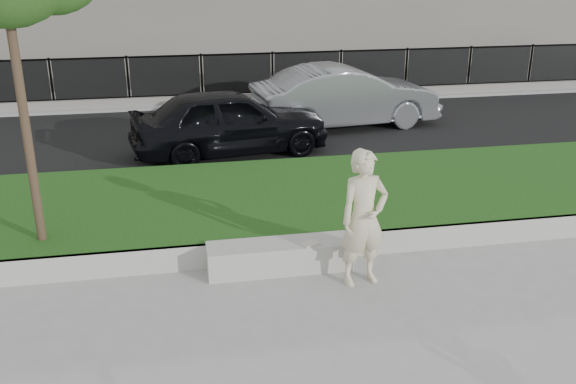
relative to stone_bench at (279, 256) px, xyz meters
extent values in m
plane|color=gray|center=(0.18, -0.80, -0.22)|extent=(90.00, 90.00, 0.00)
cube|color=black|center=(0.18, 2.20, -0.02)|extent=(34.00, 4.00, 0.40)
cube|color=#AAA89F|center=(0.18, 0.24, -0.02)|extent=(34.00, 0.08, 0.40)
cube|color=black|center=(0.18, 7.70, -0.20)|extent=(34.00, 7.00, 0.04)
cube|color=gray|center=(0.18, 12.20, -0.16)|extent=(34.00, 3.00, 0.12)
cube|color=slate|center=(0.18, 11.20, 0.02)|extent=(32.00, 0.30, 0.24)
cube|color=black|center=(0.18, 11.20, 0.65)|extent=(32.00, 0.04, 1.50)
cube|color=black|center=(0.18, 11.20, 1.35)|extent=(32.00, 0.05, 0.05)
cube|color=black|center=(0.18, 11.20, 0.15)|extent=(32.00, 0.05, 0.05)
cube|color=#AAA89F|center=(0.00, 0.00, 0.00)|extent=(2.17, 0.54, 0.44)
imported|color=beige|center=(1.11, -0.59, 0.78)|extent=(0.81, 0.62, 2.01)
cube|color=beige|center=(0.44, -0.14, 0.24)|extent=(0.30, 0.27, 0.03)
cylinder|color=#38281C|center=(-3.53, 0.91, 3.01)|extent=(0.14, 0.14, 5.66)
imported|color=black|center=(-0.12, 5.95, 0.60)|extent=(4.81, 2.56, 1.56)
imported|color=gray|center=(3.20, 7.87, 0.64)|extent=(5.17, 2.37, 1.64)
camera|label=1|loc=(-1.50, -8.56, 4.31)|focal=40.00mm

